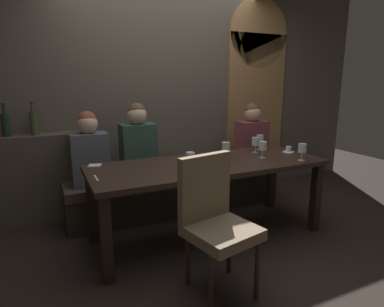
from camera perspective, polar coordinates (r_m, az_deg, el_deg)
The scene contains 21 objects.
ground at distance 3.29m, azimuth 2.76°, elevation -14.19°, with size 9.00×9.00×0.00m, color black.
back_wall_tiled at distance 4.05m, azimuth -5.30°, elevation 12.86°, with size 6.00×0.12×3.00m, color brown.
arched_door at distance 4.63m, azimuth 11.26°, elevation 10.99°, with size 0.90×0.05×2.55m.
back_counter at distance 3.77m, azimuth -26.74°, elevation -4.27°, with size 1.10×0.28×0.95m, color #494138.
dining_table at distance 3.05m, azimuth 2.89°, elevation -3.20°, with size 2.20×0.84×0.74m.
banquette_bench at distance 3.78m, azimuth -2.19°, elevation -6.73°, with size 2.50×0.44×0.45m.
chair_near_side at distance 2.33m, azimuth 3.99°, elevation -10.80°, with size 0.52×0.52×0.98m.
diner_redhead at distance 3.40m, azimuth -17.65°, elevation 0.50°, with size 0.36×0.24×0.75m.
diner_bearded at distance 3.47m, azimuth -9.48°, elevation 1.72°, with size 0.36×0.24×0.82m.
diner_far_end at distance 4.08m, azimuth 10.47°, elevation 3.01°, with size 0.36×0.24×0.77m.
wine_bottle_dark_red at distance 3.67m, azimuth -30.00°, elevation 4.49°, with size 0.08×0.08×0.33m.
wine_bottle_pale_label at distance 3.65m, azimuth -26.09°, elevation 4.87°, with size 0.08×0.08×0.33m.
wine_glass_far_right at distance 3.48m, azimuth 11.12°, elevation 1.98°, with size 0.08×0.08×0.16m.
wine_glass_near_right at distance 3.17m, azimuth 6.01°, elevation 1.08°, with size 0.08×0.08×0.16m.
wine_glass_center_back at distance 3.25m, azimuth 18.85°, elevation 0.76°, with size 0.08×0.08×0.16m.
wine_glass_near_left at distance 3.26m, azimuth 12.38°, elevation 1.25°, with size 0.08×0.08×0.16m.
wine_glass_center_front at distance 3.64m, azimuth 11.90°, elevation 2.48°, with size 0.08×0.08×0.16m.
wine_glass_end_left at distance 2.71m, azimuth -0.30°, elevation -0.75°, with size 0.08×0.08×0.16m.
espresso_cup at distance 3.59m, azimuth 16.63°, elevation 0.59°, with size 0.12×0.12×0.06m.
fork_on_table at distance 2.65m, azimuth -16.53°, elevation -4.19°, with size 0.02×0.17×0.01m, color silver.
folded_napkin at distance 3.04m, azimuth -16.76°, elevation -2.02°, with size 0.11×0.10×0.01m, color silver.
Camera 1 is at (-1.38, -2.59, 1.49)m, focal length 30.28 mm.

